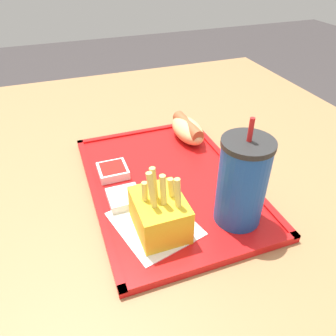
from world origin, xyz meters
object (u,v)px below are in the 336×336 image
at_px(fries_carton, 160,213).
at_px(sauce_cup_ketchup, 113,171).
at_px(soda_cup, 242,182).
at_px(sauce_cup_mayo, 124,198).
at_px(hot_dog_far, 188,129).

height_order(fries_carton, sauce_cup_ketchup, fries_carton).
height_order(soda_cup, sauce_cup_mayo, soda_cup).
height_order(hot_dog_far, sauce_cup_ketchup, hot_dog_far).
distance_m(sauce_cup_mayo, sauce_cup_ketchup, 0.08).
relative_size(soda_cup, sauce_cup_mayo, 3.31).
bearing_deg(fries_carton, hot_dog_far, 148.42).
relative_size(soda_cup, hot_dog_far, 1.56).
relative_size(fries_carton, sauce_cup_mayo, 2.17).
bearing_deg(hot_dog_far, sauce_cup_mayo, -49.34).
relative_size(hot_dog_far, sauce_cup_mayo, 2.12).
relative_size(sauce_cup_mayo, sauce_cup_ketchup, 1.00).
distance_m(hot_dog_far, sauce_cup_ketchup, 0.20).
xyz_separation_m(soda_cup, fries_carton, (-0.02, -0.12, -0.04)).
distance_m(soda_cup, sauce_cup_mayo, 0.20).
xyz_separation_m(fries_carton, sauce_cup_ketchup, (-0.17, -0.04, -0.02)).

